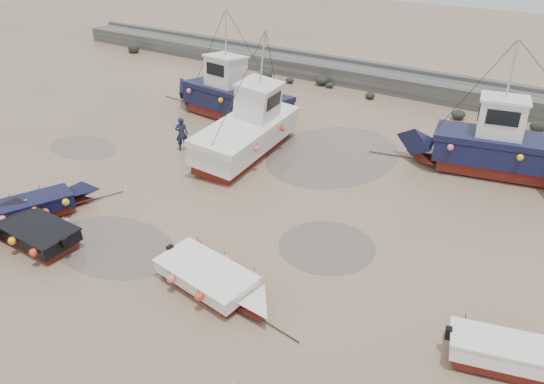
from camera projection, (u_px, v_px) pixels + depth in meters
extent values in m
plane|color=#9B7B5C|center=(181.00, 238.00, 20.53)|extent=(120.00, 120.00, 0.00)
cube|color=#62615D|center=(397.00, 83.00, 36.36)|extent=(60.00, 2.20, 1.20)
cube|color=#62615D|center=(405.00, 69.00, 36.90)|extent=(60.00, 0.60, 0.25)
ellipsoid|color=black|center=(458.00, 114.00, 31.85)|extent=(0.84, 0.86, 0.51)
ellipsoid|color=black|center=(511.00, 115.00, 31.64)|extent=(0.98, 1.07, 0.72)
ellipsoid|color=black|center=(322.00, 81.00, 37.83)|extent=(0.99, 0.80, 0.58)
ellipsoid|color=black|center=(132.00, 50.00, 46.27)|extent=(0.65, 0.64, 0.43)
ellipsoid|color=black|center=(543.00, 126.00, 30.35)|extent=(0.61, 0.47, 0.46)
ellipsoid|color=black|center=(330.00, 85.00, 37.37)|extent=(0.61, 0.53, 0.32)
ellipsoid|color=black|center=(265.00, 75.00, 38.98)|extent=(1.09, 0.88, 0.72)
ellipsoid|color=black|center=(290.00, 80.00, 38.35)|extent=(0.65, 0.60, 0.37)
ellipsoid|color=black|center=(538.00, 127.00, 29.98)|extent=(0.88, 0.64, 0.62)
ellipsoid|color=black|center=(370.00, 96.00, 35.23)|extent=(0.64, 0.62, 0.48)
ellipsoid|color=black|center=(134.00, 48.00, 46.25)|extent=(1.10, 0.87, 0.86)
ellipsoid|color=black|center=(511.00, 118.00, 31.58)|extent=(0.55, 0.45, 0.29)
cylinder|color=#5F554B|center=(114.00, 245.00, 20.08)|extent=(5.44, 5.44, 0.01)
cylinder|color=#5F554B|center=(327.00, 246.00, 20.03)|extent=(3.68, 3.68, 0.01)
cylinder|color=#5F554B|center=(83.00, 147.00, 28.21)|extent=(4.10, 4.10, 0.01)
cylinder|color=#5F554B|center=(333.00, 154.00, 27.43)|extent=(6.45, 6.45, 0.01)
cube|color=maroon|center=(25.00, 216.00, 21.69)|extent=(2.63, 3.76, 0.30)
cube|color=black|center=(23.00, 208.00, 21.51)|extent=(2.96, 4.09, 0.45)
pyramid|color=black|center=(77.00, 184.00, 22.39)|extent=(1.80, 1.29, 0.90)
cube|color=brown|center=(22.00, 205.00, 21.43)|extent=(2.42, 3.42, 0.10)
cube|color=black|center=(22.00, 203.00, 21.39)|extent=(3.05, 4.20, 0.07)
cylinder|color=black|center=(101.00, 198.00, 23.29)|extent=(0.80, 1.86, 0.04)
sphere|color=#EF3D22|center=(3.00, 223.00, 20.33)|extent=(0.30, 0.30, 0.30)
sphere|color=#EF3D22|center=(10.00, 199.00, 22.00)|extent=(0.30, 0.30, 0.30)
sphere|color=#EF3D22|center=(36.00, 214.00, 20.92)|extent=(0.30, 0.30, 0.30)
sphere|color=#EF3D22|center=(40.00, 191.00, 22.59)|extent=(0.30, 0.30, 0.30)
sphere|color=#EF3D22|center=(67.00, 205.00, 21.50)|extent=(0.30, 0.30, 0.30)
cube|color=maroon|center=(516.00, 366.00, 14.63)|extent=(3.58, 2.06, 0.30)
cube|color=white|center=(519.00, 356.00, 14.45)|extent=(3.88, 2.33, 0.45)
cube|color=brown|center=(521.00, 351.00, 14.37)|extent=(3.24, 1.90, 0.10)
cube|color=white|center=(522.00, 349.00, 14.33)|extent=(3.97, 2.40, 0.07)
cube|color=black|center=(448.00, 336.00, 14.89)|extent=(0.23, 0.26, 0.35)
sphere|color=#EF3D22|center=(465.00, 322.00, 15.49)|extent=(0.30, 0.30, 0.30)
cube|color=maroon|center=(33.00, 237.00, 20.34)|extent=(3.84, 1.44, 0.30)
cube|color=black|center=(31.00, 228.00, 20.17)|extent=(4.12, 1.69, 0.45)
cube|color=brown|center=(30.00, 225.00, 20.09)|extent=(3.46, 1.35, 0.10)
cube|color=black|center=(29.00, 223.00, 20.04)|extent=(4.21, 1.75, 0.07)
cube|color=black|center=(65.00, 242.00, 19.01)|extent=(0.18, 0.22, 0.35)
sphere|color=#EF3D22|center=(34.00, 252.00, 18.63)|extent=(0.30, 0.30, 0.30)
sphere|color=#EF3D22|center=(67.00, 223.00, 20.30)|extent=(0.30, 0.30, 0.30)
sphere|color=#EF3D22|center=(13.00, 240.00, 19.28)|extent=(0.30, 0.30, 0.30)
sphere|color=#EF3D22|center=(46.00, 213.00, 20.95)|extent=(0.30, 0.30, 0.30)
sphere|color=#EF3D22|center=(27.00, 204.00, 21.60)|extent=(0.30, 0.30, 0.30)
cube|color=maroon|center=(208.00, 284.00, 17.81)|extent=(3.38, 1.78, 0.30)
cube|color=white|center=(207.00, 275.00, 17.63)|extent=(3.64, 2.05, 0.45)
pyramid|color=white|center=(252.00, 290.00, 16.21)|extent=(0.92, 1.67, 0.90)
cube|color=brown|center=(207.00, 271.00, 17.55)|extent=(3.05, 1.66, 0.10)
cube|color=white|center=(207.00, 269.00, 17.51)|extent=(3.73, 2.12, 0.07)
cube|color=black|center=(172.00, 250.00, 18.60)|extent=(0.21, 0.24, 0.35)
cylinder|color=black|center=(274.00, 327.00, 16.14)|extent=(1.99, 0.31, 0.04)
sphere|color=#EF3D22|center=(200.00, 245.00, 18.98)|extent=(0.30, 0.30, 0.30)
sphere|color=#EF3D22|center=(172.00, 277.00, 17.38)|extent=(0.30, 0.30, 0.30)
sphere|color=#EF3D22|center=(227.00, 260.00, 18.18)|extent=(0.30, 0.30, 0.30)
sphere|color=#EF3D22|center=(200.00, 294.00, 16.58)|extent=(0.30, 0.30, 0.30)
sphere|color=#EF3D22|center=(256.00, 276.00, 17.38)|extent=(0.30, 0.30, 0.30)
cube|color=maroon|center=(236.00, 115.00, 31.87)|extent=(6.56, 2.77, 0.55)
cube|color=black|center=(236.00, 103.00, 31.51)|extent=(7.06, 3.18, 0.95)
pyramid|color=black|center=(190.00, 79.00, 33.43)|extent=(1.69, 2.56, 1.40)
cube|color=brown|center=(236.00, 94.00, 31.26)|extent=(6.90, 3.07, 0.08)
cube|color=black|center=(235.00, 92.00, 31.20)|extent=(7.22, 3.25, 0.30)
cube|color=white|center=(223.00, 73.00, 31.26)|extent=(2.18, 1.91, 1.70)
cube|color=white|center=(223.00, 58.00, 30.83)|extent=(2.36, 2.06, 0.12)
cube|color=black|center=(211.00, 66.00, 31.72)|extent=(0.21, 1.43, 0.68)
cylinder|color=#B7B7B2|center=(222.00, 34.00, 30.18)|extent=(0.10, 0.10, 2.60)
cylinder|color=black|center=(180.00, 101.00, 34.87)|extent=(2.99, 0.39, 0.05)
sphere|color=#F06A86|center=(255.00, 113.00, 28.91)|extent=(0.30, 0.30, 0.30)
sphere|color=#F06A86|center=(268.00, 96.00, 31.46)|extent=(0.30, 0.30, 0.30)
sphere|color=#F06A86|center=(220.00, 103.00, 30.45)|extent=(0.30, 0.30, 0.30)
sphere|color=#F06A86|center=(235.00, 87.00, 33.00)|extent=(0.30, 0.30, 0.30)
sphere|color=#F06A86|center=(188.00, 93.00, 31.99)|extent=(0.30, 0.30, 0.30)
cube|color=maroon|center=(244.00, 150.00, 27.22)|extent=(2.83, 6.82, 0.55)
cube|color=white|center=(244.00, 137.00, 26.87)|extent=(3.25, 7.34, 0.95)
pyramid|color=white|center=(279.00, 100.00, 29.75)|extent=(2.58, 1.70, 1.40)
cube|color=brown|center=(243.00, 127.00, 26.62)|extent=(3.14, 7.17, 0.08)
cube|color=white|center=(243.00, 125.00, 26.55)|extent=(3.32, 7.51, 0.30)
cube|color=white|center=(252.00, 100.00, 26.85)|extent=(1.93, 2.19, 1.70)
cube|color=white|center=(252.00, 83.00, 26.42)|extent=(2.08, 2.36, 0.12)
cube|color=black|center=(262.00, 90.00, 27.53)|extent=(1.44, 0.22, 0.68)
cylinder|color=#B7B7B2|center=(251.00, 56.00, 25.77)|extent=(0.10, 0.10, 2.60)
cylinder|color=black|center=(288.00, 122.00, 31.45)|extent=(0.40, 2.98, 0.05)
sphere|color=#F06A86|center=(189.00, 145.00, 25.01)|extent=(0.30, 0.30, 0.30)
sphere|color=#F06A86|center=(253.00, 145.00, 25.06)|extent=(0.30, 0.30, 0.30)
sphere|color=#F06A86|center=(221.00, 126.00, 27.23)|extent=(0.30, 0.30, 0.30)
sphere|color=#F06A86|center=(280.00, 125.00, 27.28)|extent=(0.30, 0.30, 0.30)
sphere|color=#F06A86|center=(248.00, 109.00, 29.44)|extent=(0.30, 0.30, 0.30)
cube|color=maroon|center=(514.00, 170.00, 25.23)|extent=(7.33, 3.69, 0.55)
cube|color=#111434|center=(518.00, 155.00, 24.87)|extent=(7.91, 4.20, 0.95)
pyramid|color=#111434|center=(426.00, 129.00, 25.95)|extent=(1.95, 2.96, 1.40)
cube|color=brown|center=(520.00, 145.00, 24.63)|extent=(7.72, 4.05, 0.08)
cube|color=#111434|center=(521.00, 142.00, 24.56)|extent=(8.09, 4.28, 0.30)
cube|color=white|center=(502.00, 120.00, 24.44)|extent=(2.35, 2.27, 1.70)
cube|color=white|center=(506.00, 101.00, 24.00)|extent=(2.53, 2.46, 0.12)
cube|color=black|center=(479.00, 112.00, 24.65)|extent=(0.38, 1.60, 0.68)
cylinder|color=#B7B7B2|center=(512.00, 71.00, 23.36)|extent=(0.10, 0.10, 2.60)
cylinder|color=black|center=(398.00, 156.00, 27.14)|extent=(2.95, 0.66, 0.05)
sphere|color=#F06A86|center=(520.00, 161.00, 23.50)|extent=(0.30, 0.30, 0.30)
sphere|color=#F06A86|center=(487.00, 133.00, 26.40)|extent=(0.30, 0.30, 0.30)
sphere|color=#F06A86|center=(450.00, 151.00, 24.47)|extent=(0.30, 0.30, 0.30)
imported|color=#191C35|center=(183.00, 150.00, 27.93)|extent=(0.79, 0.75, 1.81)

